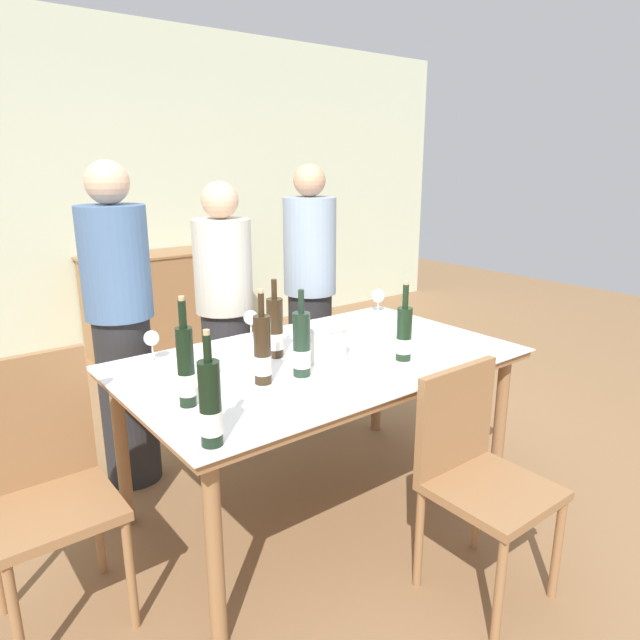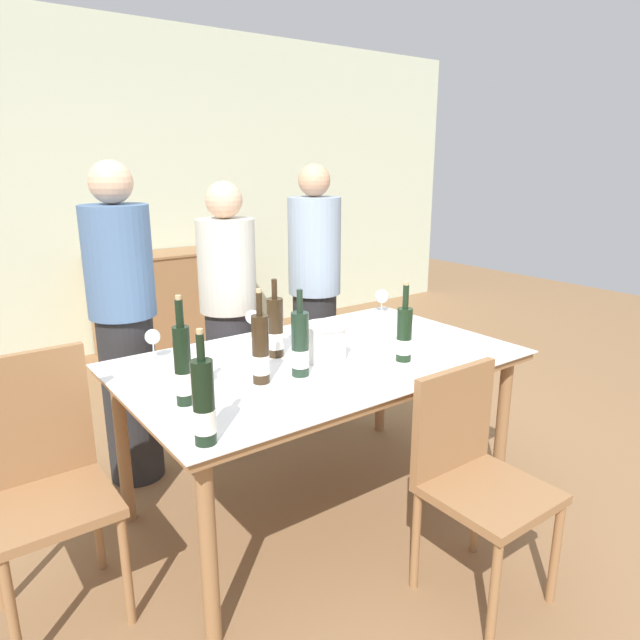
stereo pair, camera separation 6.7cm
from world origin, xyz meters
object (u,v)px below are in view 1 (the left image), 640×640
(wine_bottle_3, at_px, (210,406))
(wine_glass_2, at_px, (378,296))
(person_host, at_px, (121,330))
(wine_bottle_0, at_px, (186,368))
(sideboard_cabinet, at_px, (166,301))
(dining_table, at_px, (320,371))
(wine_glass_0, at_px, (152,340))
(person_guest_right, at_px, (310,296))
(wine_bottle_1, at_px, (275,330))
(wine_bottle_4, at_px, (404,335))
(ice_bucket, at_px, (326,341))
(chair_left_end, at_px, (44,475))
(wine_glass_1, at_px, (251,319))
(wine_bottle_5, at_px, (302,346))
(wine_bottle_2, at_px, (262,352))
(person_guest_left, at_px, (225,317))
(chair_near_front, at_px, (475,466))

(wine_bottle_3, relative_size, wine_glass_2, 2.72)
(person_host, bearing_deg, wine_bottle_0, -95.19)
(sideboard_cabinet, bearing_deg, person_host, -118.07)
(dining_table, relative_size, wine_glass_0, 12.34)
(sideboard_cabinet, distance_m, person_guest_right, 1.98)
(wine_bottle_1, bearing_deg, wine_bottle_4, -42.34)
(wine_glass_2, bearing_deg, ice_bucket, -148.37)
(wine_glass_2, bearing_deg, chair_left_end, -170.02)
(wine_bottle_1, bearing_deg, wine_bottle_3, -137.03)
(dining_table, relative_size, chair_left_end, 1.81)
(dining_table, relative_size, wine_glass_1, 12.25)
(wine_bottle_0, xyz_separation_m, wine_bottle_4, (0.99, -0.13, -0.03))
(wine_glass_0, relative_size, wine_glass_2, 1.03)
(sideboard_cabinet, relative_size, wine_bottle_5, 3.78)
(person_host, bearing_deg, ice_bucket, -54.11)
(wine_bottle_5, xyz_separation_m, wine_glass_0, (-0.43, 0.55, -0.03))
(wine_glass_0, bearing_deg, person_host, 90.06)
(wine_bottle_1, relative_size, wine_bottle_2, 0.93)
(ice_bucket, distance_m, wine_bottle_4, 0.35)
(wine_glass_0, xyz_separation_m, chair_left_end, (-0.56, -0.33, -0.31))
(wine_bottle_1, bearing_deg, wine_glass_2, 17.66)
(wine_bottle_2, xyz_separation_m, wine_glass_1, (0.28, 0.56, -0.03))
(person_guest_right, bearing_deg, wine_glass_2, -68.83)
(ice_bucket, bearing_deg, wine_glass_1, 100.35)
(wine_bottle_0, height_order, wine_bottle_3, wine_bottle_0)
(wine_bottle_1, distance_m, person_guest_left, 0.79)
(dining_table, distance_m, person_host, 1.04)
(sideboard_cabinet, height_order, wine_bottle_3, wine_bottle_3)
(wine_glass_1, bearing_deg, person_host, 145.51)
(wine_bottle_5, relative_size, person_guest_left, 0.24)
(wine_bottle_3, bearing_deg, person_host, 82.92)
(wine_bottle_4, xyz_separation_m, person_guest_left, (-0.28, 1.16, -0.12))
(wine_bottle_4, bearing_deg, chair_left_end, 166.79)
(wine_bottle_0, bearing_deg, wine_bottle_2, 2.85)
(chair_left_end, bearing_deg, person_host, 52.44)
(wine_bottle_1, relative_size, person_guest_right, 0.22)
(chair_near_front, bearing_deg, wine_glass_1, 101.43)
(wine_glass_0, bearing_deg, chair_left_end, -149.37)
(sideboard_cabinet, bearing_deg, wine_bottle_5, -102.17)
(wine_glass_1, distance_m, person_guest_right, 0.82)
(wine_glass_2, bearing_deg, person_guest_left, 148.65)
(wine_glass_2, bearing_deg, wine_bottle_2, -154.88)
(wine_bottle_1, xyz_separation_m, chair_left_end, (-1.04, -0.05, -0.34))
(dining_table, bearing_deg, ice_bucket, -90.43)
(wine_bottle_3, height_order, person_guest_left, person_guest_left)
(dining_table, height_order, person_guest_left, person_guest_left)
(wine_bottle_5, relative_size, wine_glass_2, 2.64)
(ice_bucket, bearing_deg, sideboard_cabinet, 81.30)
(wine_glass_2, bearing_deg, wine_glass_1, 178.80)
(wine_bottle_4, xyz_separation_m, person_host, (-0.91, 1.08, -0.06))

